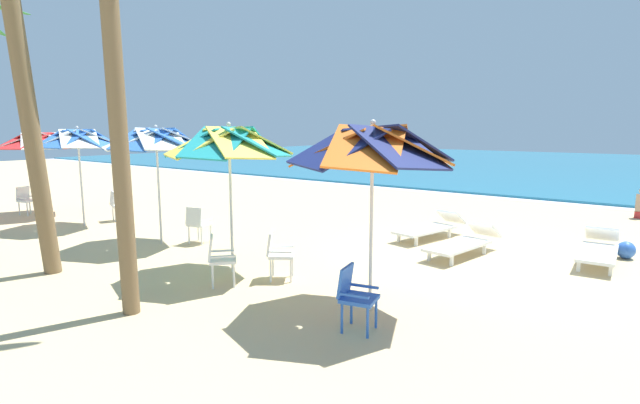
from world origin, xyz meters
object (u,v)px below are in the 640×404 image
object	(u,v)px
plastic_chair_4	(118,204)
sun_lounger_2	(430,227)
palm_tree_3	(112,11)
plastic_chair_3	(198,223)
plastic_chair_1	(219,257)
palm_tree_1	(26,84)
beach_ball	(626,250)
beach_umbrella_0	(373,147)
sun_lounger_0	(599,249)
beach_umbrella_1	(229,143)
plastic_chair_0	(355,294)
sun_lounger_1	(463,243)
beach_umbrella_3	(78,139)
plastic_chair_5	(26,199)
plastic_chair_2	(278,252)
beach_umbrella_4	(40,141)
beach_umbrella_2	(156,140)

from	to	relation	value
plastic_chair_4	sun_lounger_2	bearing A→B (deg)	22.76
palm_tree_3	plastic_chair_3	bearing A→B (deg)	128.77
plastic_chair_1	palm_tree_3	xyz separation A→B (m)	(-0.05, -1.60, 3.68)
palm_tree_3	palm_tree_1	bearing A→B (deg)	179.00
sun_lounger_2	beach_ball	size ratio (longest dim) A/B	6.22
beach_umbrella_0	sun_lounger_0	xyz separation A→B (m)	(2.30, 4.85, -2.11)
beach_umbrella_1	beach_ball	distance (m)	8.26
palm_tree_1	beach_ball	size ratio (longest dim) A/B	15.68
plastic_chair_3	plastic_chair_1	bearing A→B (deg)	-32.00
plastic_chair_1	palm_tree_1	size ratio (longest dim) A/B	0.15
plastic_chair_1	palm_tree_1	bearing A→B (deg)	-153.11
plastic_chair_0	beach_umbrella_1	distance (m)	3.80
plastic_chair_0	palm_tree_1	bearing A→B (deg)	-166.29
beach_umbrella_0	sun_lounger_1	distance (m)	4.31
beach_umbrella_1	plastic_chair_3	xyz separation A→B (m)	(-2.30, 1.03, -1.89)
palm_tree_3	beach_umbrella_3	bearing A→B (deg)	158.43
plastic_chair_5	plastic_chair_2	bearing A→B (deg)	0.11
beach_umbrella_1	sun_lounger_2	world-z (taller)	beach_umbrella_1
plastic_chair_1	beach_umbrella_1	bearing A→B (deg)	120.42
plastic_chair_0	beach_umbrella_3	xyz separation A→B (m)	(-9.59, 1.16, 1.86)
beach_ball	plastic_chair_2	bearing A→B (deg)	-131.61
beach_umbrella_4	beach_ball	xyz separation A→B (m)	(14.76, 5.00, -2.08)
plastic_chair_0	beach_umbrella_1	xyz separation A→B (m)	(-3.21, 0.77, 1.89)
plastic_chair_1	sun_lounger_0	bearing A→B (deg)	48.10
plastic_chair_1	palm_tree_3	size ratio (longest dim) A/B	0.14
beach_umbrella_1	plastic_chair_2	bearing A→B (deg)	12.17
palm_tree_1	beach_ball	world-z (taller)	palm_tree_1
sun_lounger_1	sun_lounger_2	distance (m)	1.60
plastic_chair_0	beach_umbrella_2	xyz separation A→B (m)	(-6.20, 1.28, 1.89)
plastic_chair_5	palm_tree_3	distance (m)	10.78
plastic_chair_4	sun_lounger_0	bearing A→B (deg)	16.53
plastic_chair_2	sun_lounger_0	bearing A→B (deg)	46.75
sun_lounger_0	palm_tree_3	bearing A→B (deg)	-125.04
beach_umbrella_2	sun_lounger_0	xyz separation A→B (m)	(8.29, 4.32, -2.10)
plastic_chair_5	sun_lounger_0	bearing A→B (deg)	17.42
beach_umbrella_3	palm_tree_1	distance (m)	4.64
beach_umbrella_2	plastic_chair_5	xyz separation A→B (m)	(-6.51, -0.33, -1.89)
beach_umbrella_3	sun_lounger_1	world-z (taller)	beach_umbrella_3
sun_lounger_2	palm_tree_1	size ratio (longest dim) A/B	0.40
beach_umbrella_3	palm_tree_3	distance (m)	7.44
plastic_chair_1	beach_umbrella_3	bearing A→B (deg)	171.18
beach_umbrella_0	plastic_chair_1	size ratio (longest dim) A/B	3.21
palm_tree_1	beach_umbrella_0	bearing A→B (deg)	21.02
plastic_chair_2	beach_umbrella_3	world-z (taller)	beach_umbrella_3
beach_ball	beach_umbrella_0	bearing A→B (deg)	-115.88
plastic_chair_1	beach_ball	xyz separation A→B (m)	(5.32, 6.21, -0.32)
beach_umbrella_1	beach_ball	bearing A→B (deg)	44.25
sun_lounger_2	plastic_chair_1	bearing A→B (deg)	-104.12
sun_lounger_0	palm_tree_1	xyz separation A→B (m)	(-7.98, -7.03, 3.13)
beach_umbrella_4	sun_lounger_0	size ratio (longest dim) A/B	1.19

